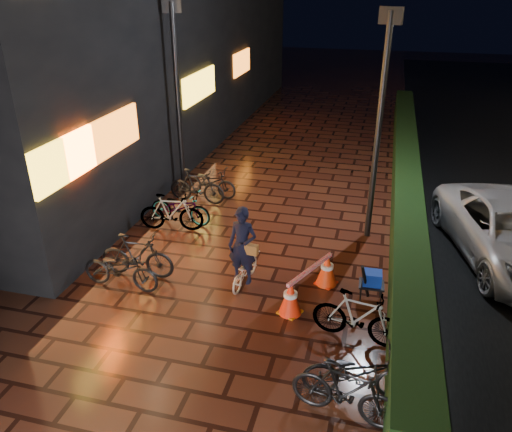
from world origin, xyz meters
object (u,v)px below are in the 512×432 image
(cyclist, at_px, (243,257))
(cart_assembly, at_px, (372,280))
(van, at_px, (512,233))
(traffic_barrier, at_px, (310,283))

(cyclist, distance_m, cart_assembly, 2.59)
(van, height_order, cart_assembly, van)
(van, bearing_deg, cart_assembly, -154.73)
(van, distance_m, cart_assembly, 3.78)
(van, xyz_separation_m, cart_assembly, (-2.93, -2.37, -0.21))
(van, height_order, cyclist, cyclist)
(cyclist, relative_size, traffic_barrier, 1.05)
(cart_assembly, bearing_deg, cyclist, -177.90)
(van, distance_m, traffic_barrier, 4.88)
(traffic_barrier, height_order, cart_assembly, cart_assembly)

